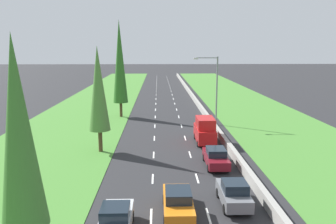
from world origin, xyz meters
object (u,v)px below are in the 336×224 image
object	(u,v)px
red_van_right_lane	(205,130)
poplar_tree_second	(98,89)
grey_hatchback_right_lane	(234,193)
orange_sedan_centre_lane	(178,202)
maroon_sedan_right_lane	(216,157)
street_light_mast	(214,86)
silver_hatchback_left_lane	(116,219)
poplar_tree_nearest	(19,134)
poplar_tree_third	(120,62)

from	to	relation	value
red_van_right_lane	poplar_tree_second	size ratio (longest dim) A/B	0.47
grey_hatchback_right_lane	orange_sedan_centre_lane	xyz separation A→B (m)	(-3.68, -1.08, -0.02)
maroon_sedan_right_lane	street_light_mast	distance (m)	16.62
maroon_sedan_right_lane	orange_sedan_centre_lane	distance (m)	9.29
silver_hatchback_left_lane	street_light_mast	distance (m)	28.46
silver_hatchback_left_lane	orange_sedan_centre_lane	bearing A→B (deg)	30.29
maroon_sedan_right_lane	silver_hatchback_left_lane	xyz separation A→B (m)	(-7.30, -10.56, 0.02)
street_light_mast	orange_sedan_centre_lane	bearing A→B (deg)	-104.14
poplar_tree_nearest	poplar_tree_third	world-z (taller)	poplar_tree_third
poplar_tree_second	silver_hatchback_left_lane	bearing A→B (deg)	-77.38
silver_hatchback_left_lane	poplar_tree_third	bearing A→B (deg)	95.67
poplar_tree_nearest	maroon_sedan_right_lane	bearing A→B (deg)	50.70
poplar_tree_nearest	poplar_tree_third	xyz separation A→B (m)	(0.49, 34.93, 1.66)
silver_hatchback_left_lane	street_light_mast	xyz separation A→B (m)	(9.67, 26.40, 4.40)
silver_hatchback_left_lane	poplar_tree_second	xyz separation A→B (m)	(-3.36, 15.00, 5.38)
orange_sedan_centre_lane	poplar_tree_second	distance (m)	15.63
poplar_tree_nearest	poplar_tree_second	world-z (taller)	poplar_tree_nearest
grey_hatchback_right_lane	poplar_tree_second	xyz separation A→B (m)	(-10.58, 11.86, 5.38)
maroon_sedan_right_lane	poplar_tree_second	size ratio (longest dim) A/B	0.44
poplar_tree_second	street_light_mast	size ratio (longest dim) A/B	1.15
red_van_right_lane	poplar_tree_nearest	xyz separation A→B (m)	(-11.02, -20.66, 5.05)
grey_hatchback_right_lane	orange_sedan_centre_lane	distance (m)	3.84
maroon_sedan_right_lane	red_van_right_lane	distance (m)	7.28
orange_sedan_centre_lane	maroon_sedan_right_lane	bearing A→B (deg)	66.09
grey_hatchback_right_lane	street_light_mast	size ratio (longest dim) A/B	0.43
grey_hatchback_right_lane	silver_hatchback_left_lane	xyz separation A→B (m)	(-7.22, -3.15, 0.00)
poplar_tree_nearest	street_light_mast	distance (m)	32.17
silver_hatchback_left_lane	poplar_tree_second	distance (m)	16.29
silver_hatchback_left_lane	poplar_tree_second	world-z (taller)	poplar_tree_second
silver_hatchback_left_lane	street_light_mast	world-z (taller)	street_light_mast
red_van_right_lane	poplar_tree_second	distance (m)	12.07
orange_sedan_centre_lane	street_light_mast	world-z (taller)	street_light_mast
silver_hatchback_left_lane	orange_sedan_centre_lane	world-z (taller)	silver_hatchback_left_lane
grey_hatchback_right_lane	maroon_sedan_right_lane	world-z (taller)	grey_hatchback_right_lane
red_van_right_lane	street_light_mast	size ratio (longest dim) A/B	0.54
red_van_right_lane	street_light_mast	distance (m)	9.69
orange_sedan_centre_lane	poplar_tree_nearest	bearing A→B (deg)	-145.71
silver_hatchback_left_lane	poplar_tree_third	distance (m)	33.05
silver_hatchback_left_lane	poplar_tree_second	bearing A→B (deg)	102.62
silver_hatchback_left_lane	orange_sedan_centre_lane	distance (m)	4.09
orange_sedan_centre_lane	red_van_right_lane	world-z (taller)	red_van_right_lane
grey_hatchback_right_lane	poplar_tree_nearest	distance (m)	13.64
grey_hatchback_right_lane	poplar_tree_nearest	xyz separation A→B (m)	(-10.89, -6.00, 5.61)
grey_hatchback_right_lane	poplar_tree_third	distance (m)	31.59
grey_hatchback_right_lane	red_van_right_lane	distance (m)	14.67
poplar_tree_third	grey_hatchback_right_lane	bearing A→B (deg)	-70.23
street_light_mast	silver_hatchback_left_lane	bearing A→B (deg)	-110.11
poplar_tree_third	street_light_mast	xyz separation A→B (m)	(12.85, -5.68, -2.87)
grey_hatchback_right_lane	poplar_tree_nearest	size ratio (longest dim) A/B	0.36
orange_sedan_centre_lane	red_van_right_lane	distance (m)	16.21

